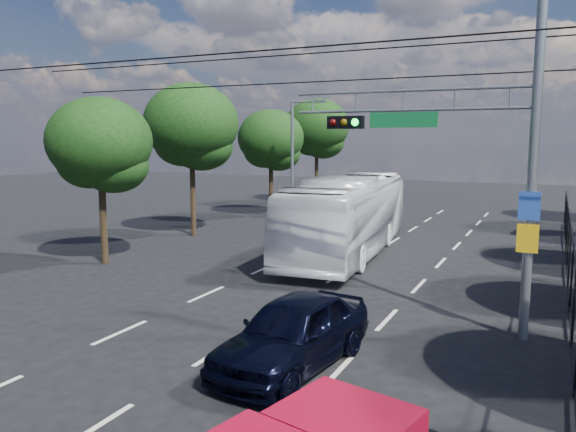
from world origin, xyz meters
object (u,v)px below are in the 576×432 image
Objects in this scene: signal_mast at (482,129)px; white_van at (314,229)px; white_bus at (348,215)px; navy_hatchback at (293,332)px.

white_van is at bearing 131.33° from signal_mast.
signal_mast reaches higher than white_van.
white_bus is at bearing 128.07° from signal_mast.
signal_mast is at bearing 57.48° from navy_hatchback.
white_van is (-2.35, 1.79, -1.03)m from white_bus.
signal_mast is at bearing -50.38° from white_van.
navy_hatchback is (-3.28, -4.03, -4.45)m from signal_mast.
navy_hatchback is at bearing -81.37° from white_bus.
white_van is (-8.65, 9.84, -4.57)m from signal_mast.
signal_mast is at bearing -57.32° from white_bus.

